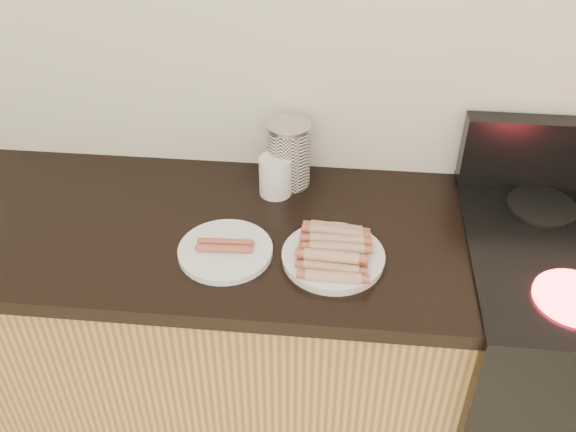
# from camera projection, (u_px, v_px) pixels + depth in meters

# --- Properties ---
(wall_back) EXTENTS (4.00, 0.04, 2.60)m
(wall_back) POSITION_uv_depth(u_px,v_px,m) (319.00, 34.00, 1.62)
(wall_back) COLOR silver
(wall_back) RESTS_ON ground
(cabinet_base) EXTENTS (2.20, 0.59, 0.86)m
(cabinet_base) POSITION_uv_depth(u_px,v_px,m) (76.00, 337.00, 1.97)
(cabinet_base) COLOR #A98242
(cabinet_base) RESTS_ON floor
(counter_slab) EXTENTS (2.20, 0.62, 0.04)m
(counter_slab) POSITION_uv_depth(u_px,v_px,m) (42.00, 223.00, 1.69)
(counter_slab) COLOR black
(counter_slab) RESTS_ON cabinet_base
(burner_near_left) EXTENTS (0.18, 0.18, 0.01)m
(burner_near_left) POSITION_uv_depth(u_px,v_px,m) (574.00, 298.00, 1.42)
(burner_near_left) COLOR #FF1E2D
(burner_near_left) RESTS_ON stove
(burner_far_left) EXTENTS (0.18, 0.18, 0.01)m
(burner_far_left) POSITION_uv_depth(u_px,v_px,m) (542.00, 206.00, 1.69)
(burner_far_left) COLOR black
(burner_far_left) RESTS_ON stove
(main_plate) EXTENTS (0.31, 0.31, 0.02)m
(main_plate) POSITION_uv_depth(u_px,v_px,m) (333.00, 258.00, 1.54)
(main_plate) COLOR white
(main_plate) RESTS_ON counter_slab
(side_plate) EXTENTS (0.24, 0.24, 0.02)m
(side_plate) POSITION_uv_depth(u_px,v_px,m) (225.00, 251.00, 1.56)
(side_plate) COLOR silver
(side_plate) RESTS_ON counter_slab
(hotdog_pile) EXTENTS (0.13, 0.21, 0.05)m
(hotdog_pile) POSITION_uv_depth(u_px,v_px,m) (334.00, 249.00, 1.52)
(hotdog_pile) COLOR maroon
(hotdog_pile) RESTS_ON main_plate
(plain_sausages) EXTENTS (0.12, 0.05, 0.02)m
(plain_sausages) POSITION_uv_depth(u_px,v_px,m) (225.00, 245.00, 1.55)
(plain_sausages) COLOR #D36033
(plain_sausages) RESTS_ON side_plate
(canister) EXTENTS (0.12, 0.12, 0.19)m
(canister) POSITION_uv_depth(u_px,v_px,m) (289.00, 154.00, 1.75)
(canister) COLOR white
(canister) RESTS_ON counter_slab
(mug) EXTENTS (0.12, 0.12, 0.11)m
(mug) POSITION_uv_depth(u_px,v_px,m) (275.00, 176.00, 1.73)
(mug) COLOR white
(mug) RESTS_ON counter_slab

